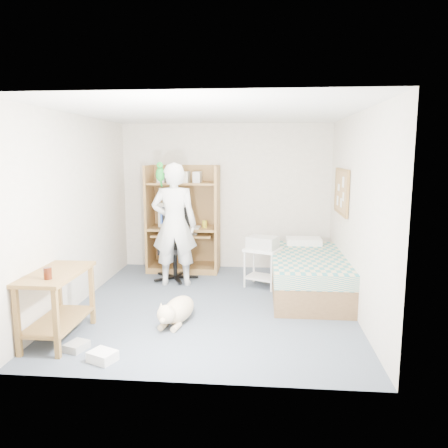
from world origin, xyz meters
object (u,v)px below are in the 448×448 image
at_px(dog, 177,310).
at_px(office_chair, 175,254).
at_px(person, 174,225).
at_px(computer_hutch, 184,223).
at_px(bed, 308,274).
at_px(side_desk, 57,295).
at_px(printer_cart, 262,261).

bearing_deg(dog, office_chair, 113.72).
bearing_deg(office_chair, person, -85.26).
distance_m(computer_hutch, bed, 2.35).
bearing_deg(office_chair, side_desk, -114.03).
bearing_deg(bed, dog, -142.91).
xyz_separation_m(computer_hutch, office_chair, (-0.04, -0.54, -0.42)).
bearing_deg(office_chair, printer_cart, -18.17).
relative_size(bed, side_desk, 2.02).
bearing_deg(person, side_desk, 62.11).
relative_size(computer_hutch, person, 0.97).
distance_m(computer_hutch, office_chair, 0.69).
bearing_deg(side_desk, person, 67.54).
xyz_separation_m(person, printer_cart, (1.34, -0.00, -0.54)).
xyz_separation_m(computer_hutch, side_desk, (-0.85, -2.94, -0.33)).
bearing_deg(printer_cart, side_desk, -113.35).
height_order(computer_hutch, bed, computer_hutch).
xyz_separation_m(side_desk, person, (0.86, 2.08, 0.44)).
relative_size(side_desk, dog, 1.07).
bearing_deg(side_desk, bed, 32.50).
height_order(office_chair, printer_cart, office_chair).
bearing_deg(computer_hutch, person, -89.23).
relative_size(computer_hutch, dog, 1.93).
distance_m(bed, printer_cart, 0.71).
xyz_separation_m(bed, office_chair, (-2.04, 0.58, 0.11)).
bearing_deg(bed, office_chair, 164.18).
xyz_separation_m(person, dog, (0.33, -1.52, -0.78)).
bearing_deg(side_desk, office_chair, 71.41).
bearing_deg(printer_cart, dog, -100.33).
height_order(bed, printer_cart, bed).
relative_size(office_chair, printer_cart, 1.85).
bearing_deg(computer_hutch, office_chair, -94.67).
relative_size(office_chair, person, 0.60).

